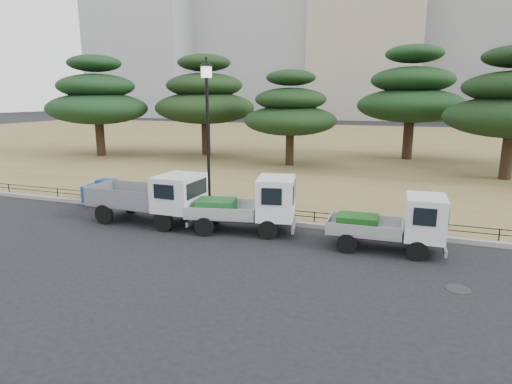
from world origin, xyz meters
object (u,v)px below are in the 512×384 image
at_px(truck_kei_front, 250,205).
at_px(truck_kei_rear, 395,223).
at_px(tarp_pile, 104,192).
at_px(street_lamp, 207,111).
at_px(truck_large, 152,195).

height_order(truck_kei_front, truck_kei_rear, truck_kei_front).
bearing_deg(truck_kei_front, tarp_pile, 157.41).
xyz_separation_m(truck_kei_front, tarp_pile, (-7.43, 1.45, -0.43)).
bearing_deg(street_lamp, truck_kei_rear, -14.18).
relative_size(truck_kei_front, tarp_pile, 2.41).
bearing_deg(street_lamp, tarp_pile, -179.23).
height_order(truck_large, truck_kei_rear, truck_large).
bearing_deg(tarp_pile, truck_large, -25.07).
relative_size(truck_kei_front, truck_kei_rear, 1.14).
distance_m(truck_kei_rear, tarp_pile, 12.41).
bearing_deg(tarp_pile, street_lamp, 0.77).
xyz_separation_m(truck_kei_front, street_lamp, (-2.31, 1.52, 3.14)).
height_order(street_lamp, tarp_pile, street_lamp).
relative_size(truck_kei_rear, street_lamp, 0.59).
relative_size(street_lamp, tarp_pile, 3.57).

